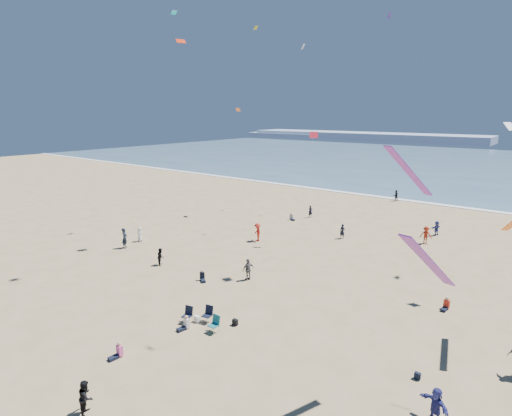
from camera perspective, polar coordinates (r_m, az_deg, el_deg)
The scene contains 12 objects.
ground at distance 24.98m, azimuth -15.70°, elevation -16.53°, with size 220.00×220.00×0.00m, color tan.
ocean at distance 109.61m, azimuth 28.28°, elevation 5.43°, with size 220.00×100.00×0.06m, color #476B84.
surf_line at distance 61.39m, azimuth 20.08°, elevation 1.12°, with size 220.00×1.20×0.08m, color white.
headland_far at distance 198.65m, azimuth 14.86°, elevation 9.92°, with size 110.00×20.00×3.20m, color #7A8EA8.
headland_near at distance 213.32m, azimuth 4.24°, elevation 10.38°, with size 40.00×14.00×2.00m, color #7A8EA8.
standing_flyers at distance 34.49m, azimuth 9.08°, elevation -6.13°, with size 32.45×50.26×1.91m.
seated_group at distance 29.69m, azimuth 0.49°, elevation -10.09°, with size 20.67×29.13×0.84m.
chair_cluster at distance 24.57m, azimuth -7.68°, elevation -15.32°, with size 2.66×1.51×1.00m.
white_tote at distance 25.15m, azimuth -8.42°, elevation -15.41°, with size 0.35×0.20×0.40m, color white.
black_backpack at distance 24.60m, azimuth -3.01°, elevation -16.00°, with size 0.30×0.22×0.38m, color black.
navy_bag at distance 21.82m, azimuth 22.07°, elevation -21.34°, with size 0.28×0.18×0.34m, color black.
kites_aloft at distance 25.48m, azimuth 17.55°, elevation 17.43°, with size 36.00×43.67×28.22m.
Camera 1 is at (17.84, -12.45, 12.27)m, focal length 28.00 mm.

